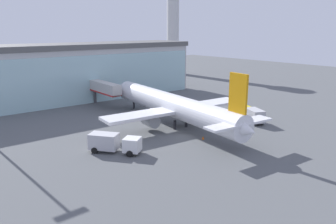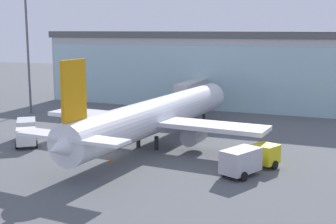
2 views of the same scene
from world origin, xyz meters
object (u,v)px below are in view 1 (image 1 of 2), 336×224
at_px(control_tower, 173,19).
at_px(airplane, 173,106).
at_px(baggage_cart, 232,117).
at_px(fuel_truck, 251,114).
at_px(catering_truck, 113,142).
at_px(safety_cone_wingtip, 97,143).
at_px(jet_bridge, 103,88).
at_px(safety_cone_nose, 203,138).

height_order(control_tower, airplane, control_tower).
bearing_deg(baggage_cart, fuel_truck, -129.05).
height_order(catering_truck, fuel_truck, same).
xyz_separation_m(control_tower, safety_cone_wingtip, (-62.19, -53.93, -20.18)).
relative_size(jet_bridge, fuel_truck, 1.60).
xyz_separation_m(airplane, baggage_cart, (11.11, -4.35, -3.07)).
height_order(fuel_truck, baggage_cart, fuel_truck).
bearing_deg(control_tower, safety_cone_wingtip, -139.07).
height_order(fuel_truck, safety_cone_wingtip, fuel_truck).
bearing_deg(catering_truck, airplane, 70.63).
bearing_deg(fuel_truck, control_tower, -4.30).
relative_size(catering_truck, safety_cone_wingtip, 13.09).
distance_m(control_tower, baggage_cart, 70.99).
xyz_separation_m(jet_bridge, airplane, (1.96, -21.48, -0.53)).
xyz_separation_m(control_tower, catering_truck, (-62.04, -58.29, -18.99)).
distance_m(fuel_truck, safety_cone_wingtip, 29.02).
xyz_separation_m(baggage_cart, safety_cone_wingtip, (-26.55, 4.13, -0.23)).
relative_size(jet_bridge, airplane, 0.31).
distance_m(airplane, catering_truck, 16.10).
height_order(baggage_cart, safety_cone_wingtip, baggage_cart).
height_order(control_tower, safety_cone_wingtip, control_tower).
xyz_separation_m(jet_bridge, baggage_cart, (13.08, -25.83, -3.60)).
distance_m(jet_bridge, fuel_truck, 32.59).
xyz_separation_m(airplane, safety_cone_nose, (-1.58, -8.90, -3.29)).
bearing_deg(fuel_truck, safety_cone_wingtip, 100.19).
xyz_separation_m(control_tower, baggage_cart, (-35.64, -58.07, -19.95)).
bearing_deg(airplane, safety_cone_wingtip, 97.32).
distance_m(jet_bridge, baggage_cart, 29.17).
distance_m(jet_bridge, control_tower, 60.66).
height_order(catering_truck, safety_cone_wingtip, catering_truck).
bearing_deg(control_tower, jet_bridge, -146.51).
xyz_separation_m(control_tower, safety_cone_nose, (-48.34, -62.61, -20.18)).
xyz_separation_m(jet_bridge, safety_cone_nose, (0.38, -30.38, -3.83)).
height_order(catering_truck, baggage_cart, catering_truck).
height_order(jet_bridge, safety_cone_wingtip, jet_bridge).
xyz_separation_m(catering_truck, safety_cone_nose, (13.70, -4.32, -1.19)).
relative_size(catering_truck, baggage_cart, 2.24).
distance_m(jet_bridge, safety_cone_nose, 30.62).
bearing_deg(safety_cone_nose, baggage_cart, 19.70).
relative_size(catering_truck, fuel_truck, 0.95).
bearing_deg(catering_truck, fuel_truck, 47.90).
distance_m(control_tower, safety_cone_nose, 81.63).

